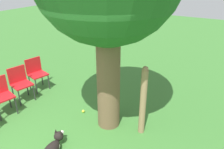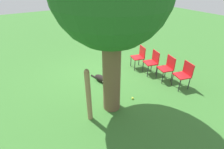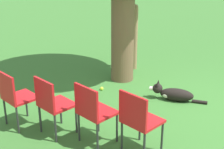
# 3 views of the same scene
# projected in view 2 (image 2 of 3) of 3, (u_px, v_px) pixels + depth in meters

# --- Properties ---
(ground_plane) EXTENTS (30.00, 30.00, 0.00)m
(ground_plane) POSITION_uv_depth(u_px,v_px,m) (100.00, 80.00, 6.22)
(ground_plane) COLOR #38702D
(dog) EXTENTS (0.38, 1.01, 0.34)m
(dog) POSITION_uv_depth(u_px,v_px,m) (102.00, 79.00, 6.04)
(dog) COLOR black
(dog) RESTS_ON ground_plane
(fence_post) EXTENTS (0.12, 0.12, 1.46)m
(fence_post) POSITION_uv_depth(u_px,v_px,m) (89.00, 96.00, 4.20)
(fence_post) COLOR #937551
(fence_post) RESTS_ON ground_plane
(red_chair_0) EXTENTS (0.52, 0.53, 0.88)m
(red_chair_0) POSITION_uv_depth(u_px,v_px,m) (139.00, 56.00, 6.81)
(red_chair_0) COLOR red
(red_chair_0) RESTS_ON ground_plane
(red_chair_1) EXTENTS (0.52, 0.53, 0.88)m
(red_chair_1) POSITION_uv_depth(u_px,v_px,m) (152.00, 61.00, 6.40)
(red_chair_1) COLOR red
(red_chair_1) RESTS_ON ground_plane
(red_chair_2) EXTENTS (0.52, 0.53, 0.88)m
(red_chair_2) POSITION_uv_depth(u_px,v_px,m) (167.00, 67.00, 6.00)
(red_chair_2) COLOR red
(red_chair_2) RESTS_ON ground_plane
(red_chair_3) EXTENTS (0.52, 0.53, 0.88)m
(red_chair_3) POSITION_uv_depth(u_px,v_px,m) (184.00, 73.00, 5.59)
(red_chair_3) COLOR red
(red_chair_3) RESTS_ON ground_plane
(tennis_ball) EXTENTS (0.07, 0.07, 0.07)m
(tennis_ball) POSITION_uv_depth(u_px,v_px,m) (133.00, 98.00, 5.25)
(tennis_ball) COLOR #CCE033
(tennis_ball) RESTS_ON ground_plane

